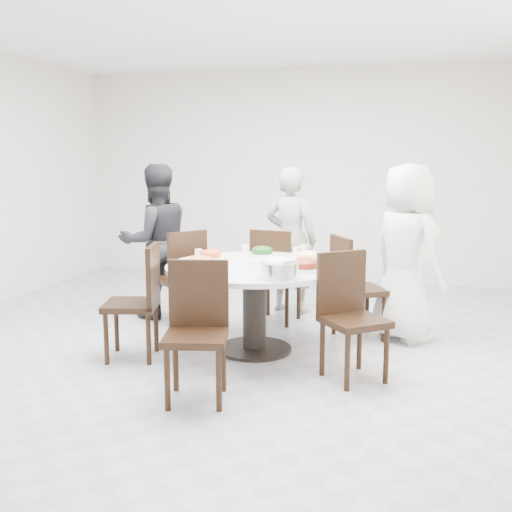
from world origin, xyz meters
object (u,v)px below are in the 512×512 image
(chair_sw, at_px, (131,302))
(chair_se, at_px, (355,318))
(soup_bowl, at_px, (202,269))
(chair_n, at_px, (277,275))
(diner_left, at_px, (156,242))
(chair_nw, at_px, (179,277))
(rice_bowl, at_px, (280,270))
(diner_right, at_px, (406,253))
(chair_s, at_px, (196,334))
(beverage_bottle, at_px, (304,245))
(dining_table, at_px, (254,308))
(chair_ne, at_px, (359,288))
(diner_middle, at_px, (291,240))

(chair_sw, height_order, chair_se, same)
(chair_se, distance_m, soup_bowl, 1.23)
(chair_n, height_order, diner_left, diner_left)
(chair_n, relative_size, diner_left, 0.60)
(chair_n, height_order, chair_nw, same)
(diner_left, xyz_separation_m, rice_bowl, (1.61, -1.29, 0.02))
(diner_right, xyz_separation_m, rice_bowl, (-0.89, -1.16, 0.01))
(chair_s, height_order, diner_left, diner_left)
(chair_n, relative_size, chair_nw, 1.00)
(beverage_bottle, bearing_deg, chair_nw, 175.09)
(dining_table, xyz_separation_m, beverage_bottle, (0.33, 0.50, 0.49))
(diner_right, distance_m, beverage_bottle, 0.92)
(chair_ne, relative_size, beverage_bottle, 4.22)
(chair_ne, height_order, beverage_bottle, beverage_bottle)
(chair_s, relative_size, rice_bowl, 3.34)
(chair_nw, distance_m, chair_sw, 1.06)
(dining_table, bearing_deg, chair_ne, 36.24)
(diner_left, bearing_deg, chair_s, 80.05)
(chair_nw, distance_m, diner_right, 2.20)
(diner_middle, height_order, rice_bowl, diner_middle)
(chair_n, relative_size, chair_s, 1.00)
(diner_right, distance_m, diner_middle, 1.39)
(chair_n, xyz_separation_m, chair_s, (-0.07, -2.09, 0.00))
(chair_ne, relative_size, chair_nw, 1.00)
(chair_ne, distance_m, chair_se, 1.06)
(chair_n, distance_m, soup_bowl, 1.47)
(chair_s, relative_size, beverage_bottle, 4.22)
(soup_bowl, height_order, beverage_bottle, beverage_bottle)
(dining_table, bearing_deg, diner_middle, 89.22)
(diner_right, bearing_deg, chair_s, 99.84)
(rice_bowl, bearing_deg, chair_sw, 178.68)
(diner_left, bearing_deg, rice_bowl, 100.10)
(chair_nw, bearing_deg, chair_ne, 128.07)
(diner_middle, relative_size, beverage_bottle, 6.90)
(chair_sw, xyz_separation_m, diner_left, (-0.35, 1.26, 0.32))
(chair_n, bearing_deg, chair_se, 131.66)
(chair_se, distance_m, rice_bowl, 0.66)
(dining_table, height_order, chair_ne, chair_ne)
(diner_middle, relative_size, rice_bowl, 5.48)
(chair_n, relative_size, rice_bowl, 3.34)
(chair_sw, xyz_separation_m, beverage_bottle, (1.26, 0.95, 0.39))
(chair_nw, relative_size, rice_bowl, 3.34)
(diner_left, bearing_deg, chair_sw, 64.18)
(chair_nw, relative_size, diner_left, 0.60)
(diner_left, relative_size, beverage_bottle, 7.02)
(chair_se, height_order, diner_middle, diner_middle)
(chair_n, xyz_separation_m, chair_nw, (-0.93, -0.34, 0.00))
(chair_se, xyz_separation_m, beverage_bottle, (-0.57, 0.96, 0.39))
(chair_n, height_order, rice_bowl, chair_n)
(dining_table, height_order, diner_left, diner_left)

